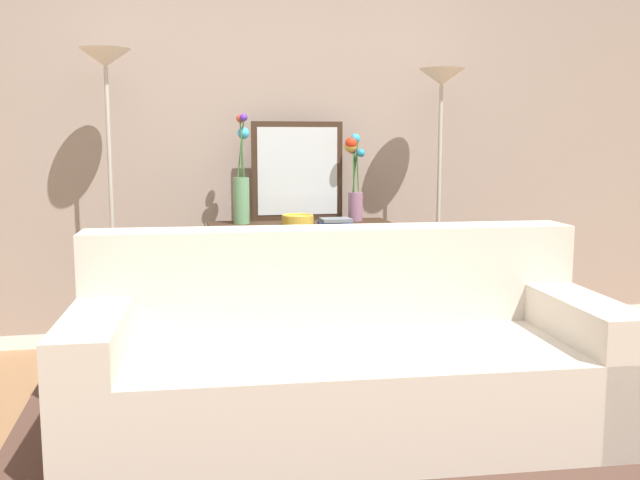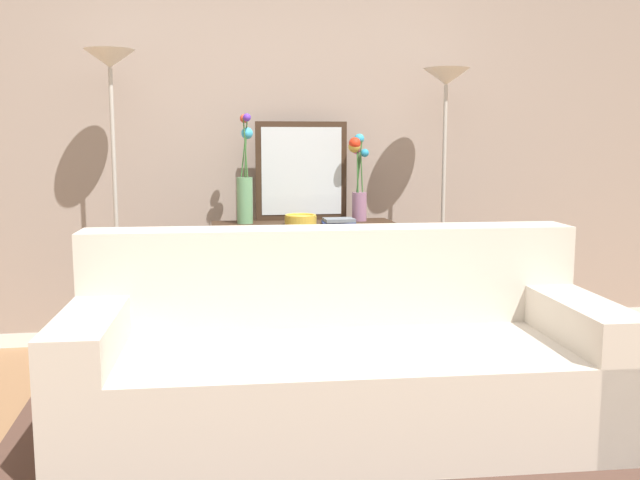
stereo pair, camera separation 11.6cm
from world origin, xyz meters
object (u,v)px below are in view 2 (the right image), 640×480
at_px(floor_lamp_right, 445,130).
at_px(console_table, 304,263).
at_px(vase_tall_flowers, 245,186).
at_px(book_row_under_console, 254,342).
at_px(book_stack, 339,221).
at_px(fruit_bowl, 301,220).
at_px(floor_lamp_left, 112,119).
at_px(couch, 339,362).
at_px(vase_short_flowers, 358,177).
at_px(wall_mirror, 302,171).

bearing_deg(floor_lamp_right, console_table, 177.04).
bearing_deg(vase_tall_flowers, book_row_under_console, -24.36).
bearing_deg(book_stack, fruit_bowl, 179.04).
relative_size(console_table, book_row_under_console, 3.98).
bearing_deg(console_table, floor_lamp_left, -177.66).
bearing_deg(couch, vase_short_flowers, 74.13).
xyz_separation_m(couch, wall_mirror, (0.03, 1.40, 0.79)).
bearing_deg(book_row_under_console, vase_tall_flowers, 155.64).
height_order(couch, fruit_bowl, couch).
distance_m(couch, vase_short_flowers, 1.54).
xyz_separation_m(floor_lamp_right, wall_mirror, (-0.86, 0.20, -0.26)).
height_order(wall_mirror, fruit_bowl, wall_mirror).
height_order(couch, vase_short_flowers, vase_short_flowers).
bearing_deg(floor_lamp_right, couch, -126.47).
relative_size(console_table, vase_tall_flowers, 1.69).
distance_m(floor_lamp_left, vase_short_flowers, 1.49).
xyz_separation_m(wall_mirror, vase_short_flowers, (0.34, -0.11, -0.03)).
height_order(floor_lamp_right, book_row_under_console, floor_lamp_right).
distance_m(floor_lamp_right, wall_mirror, 0.92).
distance_m(couch, console_table, 1.27).
relative_size(floor_lamp_right, book_row_under_console, 6.19).
relative_size(console_table, book_stack, 5.16).
bearing_deg(couch, floor_lamp_right, 53.53).
distance_m(floor_lamp_right, vase_tall_flowers, 1.27).
distance_m(console_table, floor_lamp_left, 1.41).
distance_m(floor_lamp_left, fruit_bowl, 1.22).
bearing_deg(book_stack, vase_short_flowers, 46.17).
distance_m(wall_mirror, book_row_under_console, 1.10).
xyz_separation_m(floor_lamp_left, wall_mirror, (1.11, 0.20, -0.31)).
height_order(floor_lamp_left, vase_short_flowers, floor_lamp_left).
bearing_deg(floor_lamp_left, floor_lamp_right, 0.00).
bearing_deg(floor_lamp_left, wall_mirror, 9.96).
height_order(floor_lamp_left, book_row_under_console, floor_lamp_left).
xyz_separation_m(vase_short_flowers, fruit_bowl, (-0.38, -0.15, -0.24)).
distance_m(vase_short_flowers, fruit_bowl, 0.48).
distance_m(floor_lamp_left, vase_tall_flowers, 0.85).
bearing_deg(fruit_bowl, book_stack, -0.96).
distance_m(floor_lamp_left, wall_mirror, 1.17).
bearing_deg(floor_lamp_right, vase_tall_flowers, 177.06).
relative_size(wall_mirror, vase_short_flowers, 1.14).
bearing_deg(fruit_bowl, vase_tall_flowers, 157.77).
relative_size(floor_lamp_right, fruit_bowl, 9.12).
xyz_separation_m(couch, floor_lamp_right, (0.89, 1.21, 1.05)).
relative_size(floor_lamp_right, vase_tall_flowers, 2.64).
height_order(vase_tall_flowers, book_stack, vase_tall_flowers).
height_order(couch, vase_tall_flowers, vase_tall_flowers).
bearing_deg(couch, wall_mirror, 88.79).
distance_m(console_table, book_stack, 0.35).
bearing_deg(book_stack, wall_mirror, 125.00).
xyz_separation_m(floor_lamp_left, fruit_bowl, (1.07, -0.07, -0.59)).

